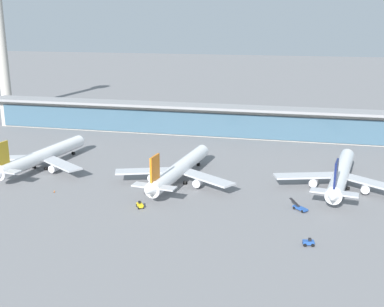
{
  "coord_description": "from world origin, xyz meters",
  "views": [
    {
      "loc": [
        38.6,
        -152.72,
        56.04
      ],
      "look_at": [
        0.0,
        15.51,
        7.01
      ],
      "focal_mm": 44.98,
      "sensor_mm": 36.0,
      "label": 1
    }
  ],
  "objects_px": {
    "airliner_right_stand": "(341,174)",
    "service_truck_under_wing_yellow": "(140,205)",
    "service_truck_by_tail_blue": "(308,242)",
    "safety_cone_alpha": "(54,191)",
    "airliner_left_stand": "(42,156)",
    "airliner_centre_stand": "(179,169)",
    "service_truck_mid_apron_red": "(151,190)",
    "service_truck_near_nose_blue": "(300,208)",
    "control_tower": "(0,37)"
  },
  "relations": [
    {
      "from": "service_truck_by_tail_blue",
      "to": "safety_cone_alpha",
      "type": "relative_size",
      "value": 4.46
    },
    {
      "from": "service_truck_near_nose_blue",
      "to": "service_truck_under_wing_yellow",
      "type": "bearing_deg",
      "value": -169.46
    },
    {
      "from": "airliner_left_stand",
      "to": "safety_cone_alpha",
      "type": "xyz_separation_m",
      "value": [
        17.42,
        -23.12,
        -4.48
      ]
    },
    {
      "from": "service_truck_by_tail_blue",
      "to": "safety_cone_alpha",
      "type": "bearing_deg",
      "value": 165.77
    },
    {
      "from": "airliner_right_stand",
      "to": "safety_cone_alpha",
      "type": "xyz_separation_m",
      "value": [
        -92.82,
        -25.94,
        -4.48
      ]
    },
    {
      "from": "airliner_left_stand",
      "to": "service_truck_mid_apron_red",
      "type": "relative_size",
      "value": 17.58
    },
    {
      "from": "service_truck_mid_apron_red",
      "to": "safety_cone_alpha",
      "type": "distance_m",
      "value": 32.22
    },
    {
      "from": "airliner_left_stand",
      "to": "airliner_right_stand",
      "type": "distance_m",
      "value": 110.27
    },
    {
      "from": "service_truck_mid_apron_red",
      "to": "safety_cone_alpha",
      "type": "relative_size",
      "value": 4.65
    },
    {
      "from": "service_truck_by_tail_blue",
      "to": "service_truck_mid_apron_red",
      "type": "bearing_deg",
      "value": 151.43
    },
    {
      "from": "service_truck_under_wing_yellow",
      "to": "safety_cone_alpha",
      "type": "relative_size",
      "value": 4.75
    },
    {
      "from": "airliner_right_stand",
      "to": "service_truck_by_tail_blue",
      "type": "bearing_deg",
      "value": -102.81
    },
    {
      "from": "airliner_centre_stand",
      "to": "service_truck_mid_apron_red",
      "type": "height_order",
      "value": "airliner_centre_stand"
    },
    {
      "from": "airliner_left_stand",
      "to": "service_truck_by_tail_blue",
      "type": "bearing_deg",
      "value": -23.81
    },
    {
      "from": "airliner_right_stand",
      "to": "service_truck_under_wing_yellow",
      "type": "height_order",
      "value": "airliner_right_stand"
    },
    {
      "from": "service_truck_near_nose_blue",
      "to": "control_tower",
      "type": "height_order",
      "value": "control_tower"
    },
    {
      "from": "service_truck_under_wing_yellow",
      "to": "control_tower",
      "type": "distance_m",
      "value": 196.15
    },
    {
      "from": "airliner_left_stand",
      "to": "safety_cone_alpha",
      "type": "height_order",
      "value": "airliner_left_stand"
    },
    {
      "from": "service_truck_near_nose_blue",
      "to": "service_truck_mid_apron_red",
      "type": "height_order",
      "value": "service_truck_near_nose_blue"
    },
    {
      "from": "airliner_right_stand",
      "to": "service_truck_near_nose_blue",
      "type": "relative_size",
      "value": 9.79
    },
    {
      "from": "airliner_centre_stand",
      "to": "airliner_right_stand",
      "type": "bearing_deg",
      "value": 7.07
    },
    {
      "from": "service_truck_mid_apron_red",
      "to": "control_tower",
      "type": "xyz_separation_m",
      "value": [
        -133.69,
        123.07,
        43.36
      ]
    },
    {
      "from": "service_truck_by_tail_blue",
      "to": "airliner_right_stand",
      "type": "bearing_deg",
      "value": 77.19
    },
    {
      "from": "airliner_left_stand",
      "to": "service_truck_by_tail_blue",
      "type": "distance_m",
      "value": 108.94
    },
    {
      "from": "airliner_centre_stand",
      "to": "service_truck_under_wing_yellow",
      "type": "height_order",
      "value": "airliner_centre_stand"
    },
    {
      "from": "airliner_right_stand",
      "to": "service_truck_by_tail_blue",
      "type": "height_order",
      "value": "airliner_right_stand"
    },
    {
      "from": "service_truck_mid_apron_red",
      "to": "service_truck_by_tail_blue",
      "type": "height_order",
      "value": "same"
    },
    {
      "from": "control_tower",
      "to": "airliner_right_stand",
      "type": "bearing_deg",
      "value": -28.05
    },
    {
      "from": "airliner_left_stand",
      "to": "control_tower",
      "type": "bearing_deg",
      "value": 128.46
    },
    {
      "from": "airliner_left_stand",
      "to": "safety_cone_alpha",
      "type": "bearing_deg",
      "value": -53.01
    },
    {
      "from": "service_truck_under_wing_yellow",
      "to": "safety_cone_alpha",
      "type": "xyz_separation_m",
      "value": [
        -32.12,
        6.38,
        -0.56
      ]
    },
    {
      "from": "service_truck_mid_apron_red",
      "to": "service_truck_by_tail_blue",
      "type": "xyz_separation_m",
      "value": [
        50.69,
        -27.61,
        0.0
      ]
    },
    {
      "from": "control_tower",
      "to": "service_truck_by_tail_blue",
      "type": "bearing_deg",
      "value": -39.26
    },
    {
      "from": "service_truck_under_wing_yellow",
      "to": "service_truck_mid_apron_red",
      "type": "distance_m",
      "value": 13.16
    },
    {
      "from": "airliner_left_stand",
      "to": "service_truck_by_tail_blue",
      "type": "xyz_separation_m",
      "value": [
        99.6,
        -43.96,
        -3.93
      ]
    },
    {
      "from": "airliner_centre_stand",
      "to": "service_truck_by_tail_blue",
      "type": "xyz_separation_m",
      "value": [
        44.24,
        -39.98,
        -3.93
      ]
    },
    {
      "from": "airliner_right_stand",
      "to": "safety_cone_alpha",
      "type": "relative_size",
      "value": 81.62
    },
    {
      "from": "service_truck_mid_apron_red",
      "to": "service_truck_by_tail_blue",
      "type": "relative_size",
      "value": 1.04
    },
    {
      "from": "service_truck_near_nose_blue",
      "to": "service_truck_mid_apron_red",
      "type": "xyz_separation_m",
      "value": [
        -48.22,
        4.29,
        0.07
      ]
    },
    {
      "from": "airliner_left_stand",
      "to": "service_truck_by_tail_blue",
      "type": "height_order",
      "value": "airliner_left_stand"
    },
    {
      "from": "service_truck_by_tail_blue",
      "to": "control_tower",
      "type": "height_order",
      "value": "control_tower"
    },
    {
      "from": "service_truck_mid_apron_red",
      "to": "control_tower",
      "type": "relative_size",
      "value": 0.04
    },
    {
      "from": "airliner_left_stand",
      "to": "service_truck_mid_apron_red",
      "type": "distance_m",
      "value": 51.72
    },
    {
      "from": "service_truck_near_nose_blue",
      "to": "service_truck_by_tail_blue",
      "type": "bearing_deg",
      "value": -83.96
    },
    {
      "from": "safety_cone_alpha",
      "to": "airliner_right_stand",
      "type": "bearing_deg",
      "value": 15.62
    },
    {
      "from": "airliner_left_stand",
      "to": "airliner_centre_stand",
      "type": "distance_m",
      "value": 55.5
    },
    {
      "from": "service_truck_near_nose_blue",
      "to": "safety_cone_alpha",
      "type": "height_order",
      "value": "service_truck_near_nose_blue"
    },
    {
      "from": "airliner_centre_stand",
      "to": "service_truck_by_tail_blue",
      "type": "relative_size",
      "value": 18.35
    },
    {
      "from": "airliner_left_stand",
      "to": "control_tower",
      "type": "height_order",
      "value": "control_tower"
    },
    {
      "from": "airliner_left_stand",
      "to": "service_truck_under_wing_yellow",
      "type": "bearing_deg",
      "value": -30.77
    }
  ]
}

